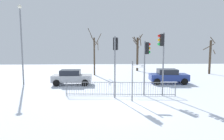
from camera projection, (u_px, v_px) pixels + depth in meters
ground_plane at (124, 105)px, 13.20m from camera, size 60.00×60.00×0.00m
traffic_light_mid_left at (162, 50)px, 15.42m from camera, size 0.56×0.36×4.80m
traffic_light_rear_right at (115, 53)px, 14.90m from camera, size 0.38×0.54×4.51m
traffic_light_foreground_left at (146, 56)px, 15.61m from camera, size 0.54×0.39×4.19m
direction_sign_post at (133, 79)px, 14.05m from camera, size 0.79×0.14×2.79m
pedestrian_guard_railing at (120, 89)px, 15.70m from camera, size 8.43×0.68×1.07m
car_blue_trailing at (168, 76)px, 20.92m from camera, size 3.87×2.05×1.47m
car_silver_far at (72, 77)px, 20.20m from camera, size 3.82×1.96×1.47m
street_lamp at (21, 37)px, 19.87m from camera, size 0.36×0.36×7.72m
bare_tree_left at (210, 56)px, 27.93m from camera, size 1.47×1.60×5.04m
bare_tree_centre at (94, 54)px, 26.70m from camera, size 1.78×1.78×6.10m
bare_tree_right at (137, 52)px, 31.27m from camera, size 1.55×1.53×5.63m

